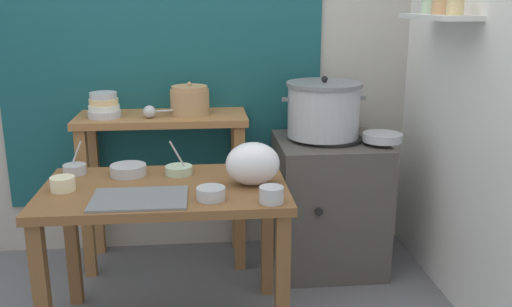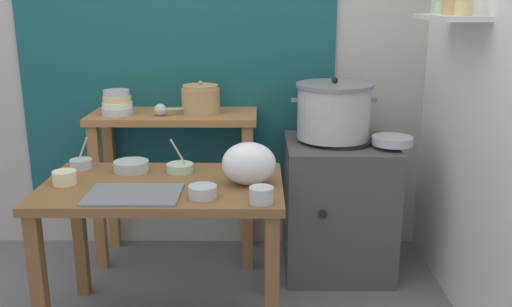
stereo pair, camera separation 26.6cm
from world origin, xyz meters
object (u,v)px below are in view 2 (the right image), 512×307
prep_bowl_3 (65,177)px  plastic_bag (249,164)px  bowl_stack_enamel (117,103)px  wide_pan (392,141)px  prep_bowl_5 (81,163)px  ladle (163,110)px  serving_tray (134,194)px  prep_table (164,206)px  stove_block (337,205)px  prep_bowl_4 (131,166)px  steamer_pot (334,111)px  prep_bowl_1 (203,191)px  clay_pot (201,99)px  back_shelf_table (175,150)px  prep_bowl_0 (180,167)px  prep_bowl_2 (261,194)px

prep_bowl_3 → plastic_bag: bearing=0.2°
bowl_stack_enamel → plastic_bag: bowl_stack_enamel is taller
wide_pan → prep_bowl_5: prep_bowl_5 is taller
bowl_stack_enamel → ladle: bowl_stack_enamel is taller
serving_tray → prep_bowl_3: size_ratio=3.73×
prep_table → prep_bowl_3: bearing=-177.5°
prep_table → stove_block: size_ratio=1.41×
prep_bowl_4 → prep_bowl_5: 0.26m
steamer_pot → bowl_stack_enamel: size_ratio=2.63×
stove_block → prep_bowl_1: 1.12m
serving_tray → prep_bowl_1: prep_bowl_1 is taller
clay_pot → prep_bowl_1: 0.96m
back_shelf_table → steamer_pot: bearing=-6.9°
steamer_pot → ladle: (-0.96, 0.03, -0.00)m
back_shelf_table → clay_pot: bearing=0.0°
ladle → prep_bowl_3: ladle is taller
serving_tray → bowl_stack_enamel: bearing=107.3°
back_shelf_table → prep_bowl_1: size_ratio=7.89×
stove_block → prep_bowl_0: size_ratio=4.49×
steamer_pot → plastic_bag: bearing=-125.6°
prep_bowl_2 → prep_bowl_3: size_ratio=0.96×
prep_bowl_1 → prep_bowl_5: size_ratio=0.76×
plastic_bag → steamer_pot: bearing=54.4°
plastic_bag → wide_pan: size_ratio=1.13×
clay_pot → prep_bowl_0: (-0.05, -0.56, -0.24)m
prep_bowl_0 → prep_bowl_5: bearing=173.9°
clay_pot → prep_bowl_0: bearing=-95.1°
bowl_stack_enamel → steamer_pot: bearing=-3.3°
bowl_stack_enamel → serving_tray: size_ratio=0.45×
prep_table → steamer_pot: bearing=36.1°
bowl_stack_enamel → prep_bowl_3: bowl_stack_enamel is taller
prep_bowl_2 → prep_bowl_5: prep_bowl_5 is taller
serving_tray → prep_bowl_4: size_ratio=2.35×
serving_tray → prep_bowl_5: size_ratio=2.50×
wide_pan → ladle: bearing=172.0°
steamer_pot → prep_bowl_5: steamer_pot is taller
serving_tray → plastic_bag: bearing=17.3°
wide_pan → serving_tray: bearing=-152.6°
prep_bowl_0 → prep_bowl_3: bearing=-159.0°
stove_block → serving_tray: size_ratio=1.95×
prep_bowl_0 → prep_bowl_4: bearing=177.4°
prep_table → stove_block: (0.90, 0.61, -0.23)m
serving_tray → clay_pot: bearing=77.4°
back_shelf_table → serving_tray: 0.91m
serving_tray → plastic_bag: size_ratio=1.63×
clay_pot → serving_tray: 0.96m
prep_table → stove_block: bearing=34.0°
prep_bowl_5 → prep_bowl_3: bearing=-89.8°
prep_bowl_5 → prep_bowl_1: bearing=-33.0°
steamer_pot → prep_bowl_0: (-0.80, -0.45, -0.19)m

